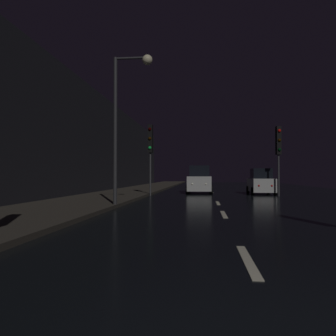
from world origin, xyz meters
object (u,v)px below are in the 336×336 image
object	(u,v)px
traffic_light_far_left	(150,144)
car_approaching_headlights	(199,181)
traffic_light_far_right	(279,146)
car_parked_right_far	(261,182)
streetlamp_overhead	(126,105)

from	to	relation	value
traffic_light_far_left	car_approaching_headlights	distance (m)	5.71
traffic_light_far_right	car_parked_right_far	xyz separation A→B (m)	(-0.80, 2.26, -2.52)
streetlamp_overhead	car_approaching_headlights	world-z (taller)	streetlamp_overhead
car_approaching_headlights	streetlamp_overhead	bearing A→B (deg)	-13.59
traffic_light_far_right	car_parked_right_far	size ratio (longest dim) A/B	1.24
traffic_light_far_right	streetlamp_overhead	xyz separation A→B (m)	(-8.32, -9.06, 1.03)
streetlamp_overhead	car_parked_right_far	bearing A→B (deg)	56.39
traffic_light_far_left	car_approaching_headlights	size ratio (longest dim) A/B	1.14
traffic_light_far_left	car_approaching_headlights	xyz separation A→B (m)	(3.28, 3.93, -2.53)
car_approaching_headlights	traffic_light_far_left	bearing A→B (deg)	-39.81
traffic_light_far_right	car_approaching_headlights	world-z (taller)	traffic_light_far_right
traffic_light_far_left	streetlamp_overhead	xyz separation A→B (m)	(0.29, -8.43, 0.91)
car_approaching_headlights	car_parked_right_far	xyz separation A→B (m)	(4.53, -1.05, -0.11)
car_approaching_headlights	car_parked_right_far	world-z (taller)	car_approaching_headlights
traffic_light_far_left	car_parked_right_far	world-z (taller)	traffic_light_far_left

